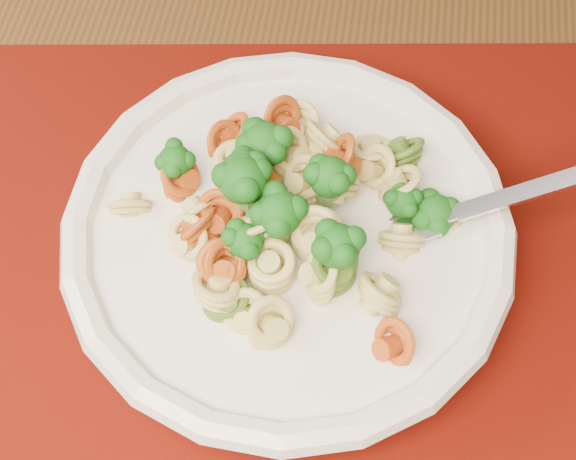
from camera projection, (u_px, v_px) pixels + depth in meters
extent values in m
cube|color=#4C3015|center=(211.00, 111.00, 0.61)|extent=(1.50, 1.27, 0.04)
cube|color=#4D0A03|center=(276.00, 264.00, 0.52)|extent=(0.57, 0.50, 0.00)
cylinder|color=white|center=(288.00, 257.00, 0.51)|extent=(0.12, 0.12, 0.01)
cylinder|color=white|center=(288.00, 242.00, 0.50)|extent=(0.26, 0.26, 0.03)
torus|color=white|center=(288.00, 229.00, 0.48)|extent=(0.28, 0.28, 0.02)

